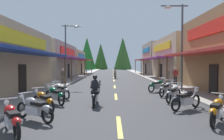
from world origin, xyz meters
TOP-DOWN VIEW (x-y plane):
  - ground at (0.00, 30.55)m, footprint 9.03×91.10m
  - sidewalk_left at (-5.53, 30.55)m, footprint 2.03×91.10m
  - sidewalk_right at (5.53, 30.55)m, footprint 2.03×91.10m
  - centerline_dashes at (0.00, 34.69)m, footprint 0.16×67.70m
  - storefront_left_middle at (-10.04, 29.83)m, footprint 8.88×12.95m
  - storefront_left_far at (-9.80, 42.25)m, footprint 8.39×10.88m
  - storefront_right_middle at (10.16, 28.60)m, footprint 9.11×12.64m
  - storefront_right_far at (10.95, 41.10)m, footprint 10.68×10.35m
  - streetlamp_left at (-4.62, 21.10)m, footprint 1.98×0.30m
  - streetlamp_right at (4.64, 15.75)m, footprint 1.98×0.30m
  - motorcycle_parked_right_1 at (3.53, 8.09)m, footprint 1.37×1.77m
  - motorcycle_parked_right_2 at (3.21, 10.25)m, footprint 1.83×1.29m
  - motorcycle_parked_right_3 at (3.25, 12.27)m, footprint 1.38×1.76m
  - motorcycle_parked_right_4 at (3.41, 14.27)m, footprint 1.47×1.69m
  - motorcycle_parked_right_5 at (3.26, 16.16)m, footprint 1.81×1.31m
  - motorcycle_parked_left_0 at (-3.30, 6.95)m, footprint 1.37×1.77m
  - motorcycle_parked_left_1 at (-3.16, 8.40)m, footprint 1.85×1.24m
  - motorcycle_parked_left_2 at (-3.35, 9.90)m, footprint 1.52×1.65m
  - motorcycle_parked_left_3 at (-3.32, 11.60)m, footprint 1.51×1.65m
  - motorcycle_parked_left_4 at (-3.47, 13.29)m, footprint 1.60×1.57m
  - rider_cruising_lead at (-1.12, 11.30)m, footprint 0.60×2.14m
  - rider_cruising_trailing at (0.19, 29.83)m, footprint 0.61×2.14m
  - pedestrian_by_shop at (5.97, 23.09)m, footprint 0.39×0.53m
  - pedestrian_browsing at (5.98, 20.59)m, footprint 0.49×0.42m
  - pedestrian_strolling at (-5.34, 21.79)m, footprint 0.55×0.35m
  - treeline_backdrop at (-1.58, 76.36)m, footprint 19.79×13.22m

SIDE VIEW (x-z plane):
  - ground at x=0.00m, z-range -0.10..0.00m
  - centerline_dashes at x=0.00m, z-range 0.00..0.01m
  - sidewalk_left at x=-5.53m, z-range 0.00..0.12m
  - sidewalk_right at x=5.53m, z-range 0.00..0.12m
  - motorcycle_parked_right_1 at x=3.53m, z-range -0.03..1.01m
  - motorcycle_parked_right_2 at x=3.21m, z-range -0.03..1.01m
  - motorcycle_parked_right_3 at x=3.25m, z-range -0.03..1.01m
  - motorcycle_parked_right_4 at x=3.41m, z-range -0.03..1.01m
  - motorcycle_parked_right_5 at x=3.26m, z-range -0.03..1.01m
  - motorcycle_parked_left_0 at x=-3.30m, z-range -0.03..1.01m
  - motorcycle_parked_left_1 at x=-3.16m, z-range -0.03..1.01m
  - motorcycle_parked_left_2 at x=-3.35m, z-range -0.03..1.01m
  - motorcycle_parked_left_3 at x=-3.32m, z-range -0.03..1.01m
  - motorcycle_parked_left_4 at x=-3.47m, z-range -0.03..1.01m
  - rider_cruising_lead at x=-1.12m, z-range -0.13..1.44m
  - rider_cruising_trailing at x=0.19m, z-range -0.13..1.44m
  - pedestrian_strolling at x=-5.34m, z-range 0.12..1.71m
  - pedestrian_by_shop at x=5.97m, z-range 0.12..1.72m
  - pedestrian_browsing at x=5.98m, z-range 0.16..1.97m
  - storefront_left_far at x=-9.80m, z-range 0.01..4.75m
  - storefront_left_middle at x=-10.04m, z-range 0.00..4.98m
  - storefront_right_middle at x=10.16m, z-range 0.00..5.63m
  - storefront_right_far at x=10.95m, z-range 0.00..6.14m
  - streetlamp_left at x=-4.62m, z-range 0.91..6.94m
  - streetlamp_right at x=4.64m, z-range 0.94..7.42m
  - treeline_backdrop at x=-1.58m, z-range -0.59..11.61m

